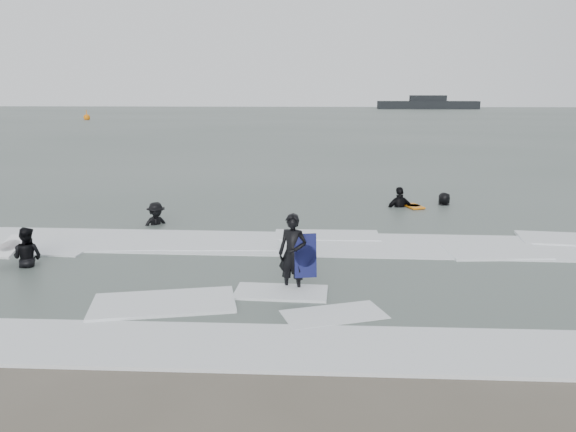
# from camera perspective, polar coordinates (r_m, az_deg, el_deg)

# --- Properties ---
(ground) EXTENTS (320.00, 320.00, 0.00)m
(ground) POSITION_cam_1_polar(r_m,az_deg,el_deg) (10.44, -1.94, -11.89)
(ground) COLOR brown
(ground) RESTS_ON ground
(sea) EXTENTS (320.00, 320.00, 0.00)m
(sea) POSITION_cam_1_polar(r_m,az_deg,el_deg) (89.56, 3.37, 9.73)
(sea) COLOR #47544C
(sea) RESTS_ON ground
(surfer_centre) EXTENTS (0.75, 0.61, 1.78)m
(surfer_centre) POSITION_cam_1_polar(r_m,az_deg,el_deg) (12.48, 0.46, -7.70)
(surfer_centre) COLOR black
(surfer_centre) RESTS_ON ground
(surfer_wading) EXTENTS (0.83, 0.68, 1.59)m
(surfer_wading) POSITION_cam_1_polar(r_m,az_deg,el_deg) (15.56, -24.86, -4.78)
(surfer_wading) COLOR black
(surfer_wading) RESTS_ON ground
(surfer_breaker) EXTENTS (1.23, 1.15, 1.66)m
(surfer_breaker) POSITION_cam_1_polar(r_m,az_deg,el_deg) (18.86, -13.21, -1.06)
(surfer_breaker) COLOR black
(surfer_breaker) RESTS_ON ground
(surfer_right_near) EXTENTS (1.24, 0.76, 1.97)m
(surfer_right_near) POSITION_cam_1_polar(r_m,az_deg,el_deg) (21.70, 11.27, 0.79)
(surfer_right_near) COLOR black
(surfer_right_near) RESTS_ON ground
(surfer_right_far) EXTENTS (0.95, 0.78, 1.69)m
(surfer_right_far) POSITION_cam_1_polar(r_m,az_deg,el_deg) (22.47, 15.55, 0.96)
(surfer_right_far) COLOR black
(surfer_right_far) RESTS_ON ground
(surf_foam) EXTENTS (30.03, 9.06, 0.09)m
(surf_foam) POSITION_cam_1_polar(r_m,az_deg,el_deg) (13.87, -0.37, -5.44)
(surf_foam) COLOR white
(surf_foam) RESTS_ON ground
(bodyboards) EXTENTS (11.80, 10.01, 1.25)m
(bodyboards) POSITION_cam_1_polar(r_m,az_deg,el_deg) (15.80, -2.24, -1.48)
(bodyboards) COLOR #0F1246
(bodyboards) RESTS_ON ground
(buoy) EXTENTS (1.00, 1.00, 1.65)m
(buoy) POSITION_cam_1_polar(r_m,az_deg,el_deg) (95.28, -19.77, 9.41)
(buoy) COLOR orange
(buoy) RESTS_ON ground
(vessel_horizon) EXTENTS (25.63, 4.58, 3.48)m
(vessel_horizon) POSITION_cam_1_polar(r_m,az_deg,el_deg) (152.38, 14.00, 10.98)
(vessel_horizon) COLOR black
(vessel_horizon) RESTS_ON ground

